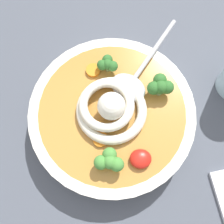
{
  "coord_description": "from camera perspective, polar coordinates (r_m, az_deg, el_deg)",
  "views": [
    {
      "loc": [
        -1.37,
        16.36,
        51.76
      ],
      "look_at": [
        -2.01,
        2.99,
        8.49
      ],
      "focal_mm": 45.09,
      "sensor_mm": 36.0,
      "label": 1
    }
  ],
  "objects": [
    {
      "name": "broccoli_floret_center",
      "position": [
        0.45,
        9.77,
        5.33
      ],
      "size": [
        4.27,
        3.67,
        3.38
      ],
      "color": "#7A9E60",
      "rests_on": "soup_bowl"
    },
    {
      "name": "carrot_slice_near_spoon",
      "position": [
        0.48,
        -3.87,
        8.43
      ],
      "size": [
        2.37,
        2.37,
        0.63
      ],
      "primitive_type": "cylinder",
      "color": "orange",
      "rests_on": "soup_bowl"
    },
    {
      "name": "soup_bowl",
      "position": [
        0.48,
        -0.0,
        -0.94
      ],
      "size": [
        27.2,
        27.2,
        5.48
      ],
      "color": "silver",
      "rests_on": "table_slab"
    },
    {
      "name": "broccoli_floret_right",
      "position": [
        0.47,
        -0.93,
        9.71
      ],
      "size": [
        3.45,
        2.96,
        2.72
      ],
      "color": "#7A9E60",
      "rests_on": "soup_bowl"
    },
    {
      "name": "soup_spoon",
      "position": [
        0.46,
        4.23,
        6.34
      ],
      "size": [
        12.94,
        15.86,
        1.6
      ],
      "rotation": [
        0.0,
        0.0,
        4.08
      ],
      "color": "#B7B7BC",
      "rests_on": "soup_bowl"
    },
    {
      "name": "table_slab",
      "position": [
        0.53,
        -2.33,
        0.76
      ],
      "size": [
        112.05,
        112.05,
        3.0
      ],
      "primitive_type": "cube",
      "color": "#474C56",
      "rests_on": "ground"
    },
    {
      "name": "carrot_slice_far",
      "position": [
        0.44,
        -4.17,
        -3.41
      ],
      "size": [
        2.64,
        2.64,
        0.55
      ],
      "primitive_type": "cylinder",
      "color": "orange",
      "rests_on": "soup_bowl"
    },
    {
      "name": "noodle_pile",
      "position": [
        0.44,
        -0.36,
        0.84
      ],
      "size": [
        12.42,
        12.17,
        4.99
      ],
      "color": "silver",
      "rests_on": "soup_bowl"
    },
    {
      "name": "chili_sauce_dollop",
      "position": [
        0.43,
        5.81,
        -9.43
      ],
      "size": [
        3.33,
        2.99,
        1.5
      ],
      "primitive_type": "ellipsoid",
      "color": "red",
      "rests_on": "soup_bowl"
    },
    {
      "name": "broccoli_floret_left",
      "position": [
        0.42,
        -0.47,
        -9.88
      ],
      "size": [
        4.23,
        3.64,
        3.34
      ],
      "color": "#7A9E60",
      "rests_on": "soup_bowl"
    },
    {
      "name": "carrot_slice_extra_b",
      "position": [
        0.44,
        -1.84,
        -5.53
      ],
      "size": [
        2.42,
        2.42,
        0.58
      ],
      "primitive_type": "cylinder",
      "color": "orange",
      "rests_on": "soup_bowl"
    }
  ]
}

